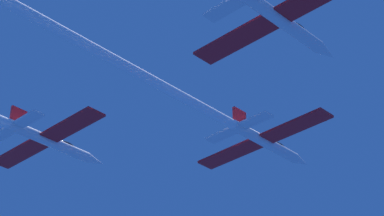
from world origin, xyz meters
The scene contains 1 object.
jet_lead centered at (0.71, -20.39, 0.01)m, with size 18.83×68.65×3.12m.
Camera 1 is at (51.06, -64.23, -44.52)m, focal length 72.87 mm.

